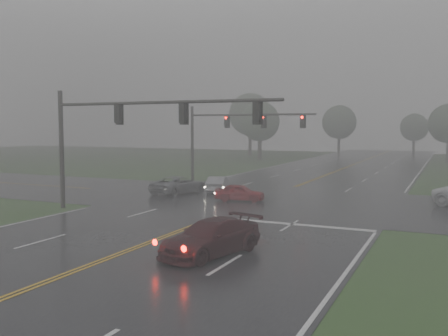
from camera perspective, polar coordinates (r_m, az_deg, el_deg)
The scene contains 14 objects.
ground at distance 16.68m, azimuth -23.79°, elevation -13.49°, with size 180.00×180.00×0.00m, color #2D4D21.
main_road at distance 33.09m, azimuth 3.13°, elevation -4.12°, with size 18.00×160.00×0.02m, color black.
cross_street at distance 34.94m, azimuth 4.34°, elevation -3.65°, with size 120.00×14.00×0.02m, color black.
stop_bar at distance 26.42m, azimuth 7.78°, elevation -6.43°, with size 8.50×0.50×0.01m, color silver.
sedan_maroon at distance 20.15m, azimuth -1.49°, elevation -9.93°, with size 1.96×4.82×1.40m, color black.
sedan_red at distance 34.26m, azimuth 1.82°, elevation -3.81°, with size 1.37×3.41×1.16m, color maroon.
sedan_silver at distance 38.62m, azimuth -0.68°, elevation -2.83°, with size 1.33×3.82×1.26m, color gray.
car_grey at distance 38.06m, azimuth -5.18°, elevation -2.96°, with size 2.23×4.83×1.34m, color #585A5F.
signal_gantry_near at distance 29.78m, azimuth -11.63°, elevation 4.81°, with size 14.59×0.32×7.32m.
signal_gantry_far at distance 45.18m, azimuth 0.42°, elevation 4.48°, with size 11.88×0.35×6.97m.
tree_nw_a at distance 76.87m, azimuth 4.12°, elevation 5.32°, with size 6.07×6.07×8.92m.
tree_n_mid at distance 91.67m, azimuth 13.03°, elevation 5.12°, with size 6.05×6.05×8.89m.
tree_nw_b at distance 87.75m, azimuth 3.02°, elevation 6.14°, with size 7.45×7.45×10.95m.
tree_n_far at distance 98.45m, azimuth 20.92°, elevation 4.36°, with size 5.10×5.10×7.50m.
Camera 1 is at (11.99, -10.42, 5.12)m, focal length 40.00 mm.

